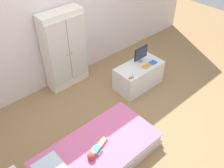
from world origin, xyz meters
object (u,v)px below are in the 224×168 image
at_px(doll, 94,152).
at_px(rocking_horse_toy, 131,76).
at_px(tv_stand, 139,76).
at_px(book_blue, 153,62).
at_px(book_orange, 146,66).
at_px(tv_monitor, 141,54).
at_px(bed, 98,153).
at_px(wardrobe, 65,50).

bearing_deg(doll, rocking_horse_toy, 25.70).
height_order(tv_stand, book_blue, book_blue).
bearing_deg(book_blue, book_orange, 180.00).
bearing_deg(rocking_horse_toy, doll, -154.30).
distance_m(tv_stand, tv_monitor, 0.40).
bearing_deg(doll, tv_stand, 25.18).
bearing_deg(bed, tv_monitor, 25.70).
xyz_separation_m(wardrobe, rocking_horse_toy, (0.52, -1.06, -0.20)).
xyz_separation_m(wardrobe, book_orange, (0.93, -1.01, -0.24)).
height_order(wardrobe, rocking_horse_toy, wardrobe).
distance_m(bed, rocking_horse_toy, 1.32).
bearing_deg(rocking_horse_toy, wardrobe, 116.28).
bearing_deg(wardrobe, doll, -113.37).
height_order(doll, book_orange, book_orange).
height_order(bed, book_blue, book_blue).
bearing_deg(bed, doll, -150.02).
xyz_separation_m(doll, tv_stand, (1.58, 0.74, -0.04)).
height_order(bed, tv_monitor, tv_monitor).
bearing_deg(bed, wardrobe, 68.63).
height_order(doll, wardrobe, wardrobe).
xyz_separation_m(doll, book_blue, (1.81, 0.65, 0.18)).
bearing_deg(book_blue, tv_stand, 157.14).
height_order(rocking_horse_toy, book_orange, rocking_horse_toy).
bearing_deg(tv_monitor, bed, -154.30).
height_order(wardrobe, book_orange, wardrobe).
distance_m(book_orange, book_blue, 0.17).
bearing_deg(wardrobe, rocking_horse_toy, -63.72).
xyz_separation_m(doll, tv_monitor, (1.68, 0.82, 0.33)).
relative_size(tv_monitor, book_orange, 1.84).
bearing_deg(tv_stand, rocking_horse_toy, -156.71).
distance_m(doll, tv_stand, 1.75).
relative_size(bed, wardrobe, 1.20).
relative_size(doll, book_blue, 3.01).
height_order(tv_monitor, rocking_horse_toy, tv_monitor).
bearing_deg(book_orange, doll, -158.58).
relative_size(rocking_horse_toy, book_blue, 0.80).
bearing_deg(bed, book_blue, 19.01).
relative_size(bed, rocking_horse_toy, 15.86).
xyz_separation_m(tv_stand, rocking_horse_toy, (-0.35, -0.15, 0.26)).
xyz_separation_m(bed, tv_stand, (1.49, 0.69, 0.11)).
distance_m(doll, wardrobe, 1.85).
distance_m(wardrobe, book_orange, 1.39).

